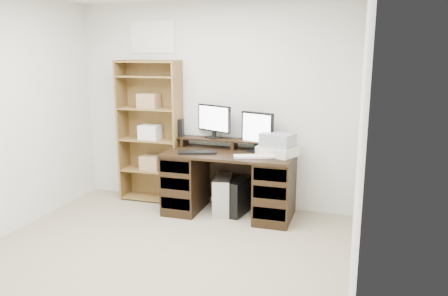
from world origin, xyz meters
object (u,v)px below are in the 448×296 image
at_px(desk, 229,182).
at_px(bookshelf, 151,130).
at_px(monitor_small, 257,130).
at_px(tower_silver, 222,195).
at_px(monitor_wide, 214,120).
at_px(printer, 277,151).
at_px(tower_black, 238,197).

bearing_deg(desk, bookshelf, 169.13).
bearing_deg(monitor_small, tower_silver, -136.20).
xyz_separation_m(monitor_small, tower_silver, (-0.38, -0.16, -0.78)).
height_order(monitor_wide, bookshelf, bookshelf).
distance_m(monitor_wide, printer, 0.89).
xyz_separation_m(tower_silver, bookshelf, (-1.02, 0.21, 0.70)).
xyz_separation_m(monitor_wide, tower_silver, (0.17, -0.22, -0.87)).
xyz_separation_m(desk, tower_silver, (-0.09, 0.00, -0.17)).
bearing_deg(printer, monitor_small, 175.68).
relative_size(desk, tower_silver, 3.38).
xyz_separation_m(printer, tower_black, (-0.46, -0.00, -0.59)).
height_order(desk, printer, printer).
distance_m(monitor_small, bookshelf, 1.40).
distance_m(desk, tower_silver, 0.19).
distance_m(desk, printer, 0.69).
xyz_separation_m(monitor_small, bookshelf, (-1.40, 0.05, -0.08)).
xyz_separation_m(desk, monitor_small, (0.29, 0.17, 0.61)).
xyz_separation_m(desk, bookshelf, (-1.11, 0.21, 0.53)).
distance_m(desk, bookshelf, 1.25).
bearing_deg(tower_silver, desk, -14.82).
bearing_deg(monitor_wide, desk, -15.93).
height_order(printer, tower_silver, printer).
bearing_deg(tower_black, monitor_small, 46.70).
height_order(monitor_small, bookshelf, bookshelf).
distance_m(monitor_wide, bookshelf, 0.87).
relative_size(desk, monitor_small, 3.23).
distance_m(tower_silver, bookshelf, 1.25).
distance_m(desk, tower_black, 0.21).
xyz_separation_m(tower_silver, tower_black, (0.19, 0.03, -0.01)).
bearing_deg(tower_black, monitor_wide, 162.56).
relative_size(monitor_wide, tower_black, 1.05).
xyz_separation_m(printer, tower_silver, (-0.65, -0.03, -0.58)).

